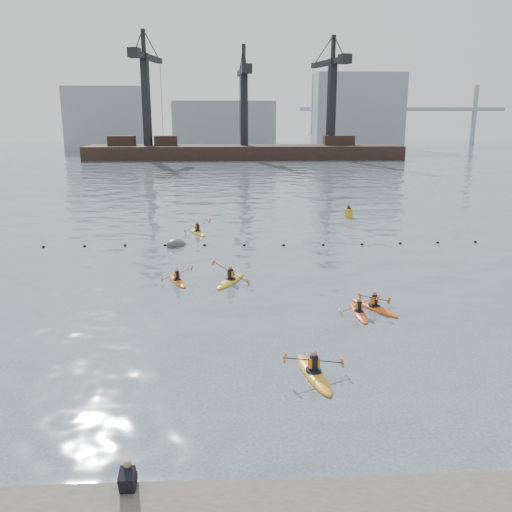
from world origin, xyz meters
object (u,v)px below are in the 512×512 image
object	(u,v)px
mooring_buoy	(177,245)
nav_buoy	(349,213)
kayaker_0	(359,312)
kayaker_3	(231,280)
kayaker_4	(374,307)
kayaker_1	(314,373)
kayaker_2	(177,280)
kayaker_5	(197,232)

from	to	relation	value
mooring_buoy	nav_buoy	bearing A→B (deg)	35.84
kayaker_0	kayaker_3	world-z (taller)	kayaker_3
kayaker_4	mooring_buoy	bearing A→B (deg)	-81.63
kayaker_1	kayaker_2	distance (m)	13.76
nav_buoy	kayaker_3	bearing A→B (deg)	-118.73
nav_buoy	kayaker_0	bearing A→B (deg)	-100.84
mooring_buoy	kayaker_4	bearing A→B (deg)	-51.85
kayaker_0	kayaker_4	xyz separation A→B (m)	(0.96, 0.72, 0.01)
kayaker_0	kayaker_4	bearing A→B (deg)	36.47
kayaker_5	kayaker_4	bearing A→B (deg)	-83.41
kayaker_1	mooring_buoy	bearing A→B (deg)	98.31
kayaker_3	kayaker_1	bearing A→B (deg)	-50.43
kayaker_4	kayaker_5	distance (m)	21.50
mooring_buoy	nav_buoy	distance (m)	19.17
kayaker_0	kayaker_4	distance (m)	1.20
kayaker_4	nav_buoy	xyz separation A→B (m)	(4.11, 25.76, 0.33)
kayaker_1	kayaker_3	distance (m)	12.49
kayaker_1	mooring_buoy	distance (m)	22.87
kayaker_1	kayaker_5	size ratio (longest dim) A/B	1.04
kayaker_0	kayaker_4	size ratio (longest dim) A/B	0.92
nav_buoy	kayaker_1	bearing A→B (deg)	-104.10
kayaker_2	nav_buoy	xyz separation A→B (m)	(14.57, 20.68, 0.34)
kayaker_5	kayaker_1	bearing A→B (deg)	-98.62
kayaker_4	kayaker_3	bearing A→B (deg)	-63.85
kayaker_1	mooring_buoy	size ratio (longest dim) A/B	1.85
mooring_buoy	nav_buoy	xyz separation A→B (m)	(15.53, 11.22, 0.43)
kayaker_4	nav_buoy	distance (m)	26.09
kayaker_0	kayaker_4	world-z (taller)	kayaker_4
kayaker_5	nav_buoy	distance (m)	15.76
kayaker_2	kayaker_4	xyz separation A→B (m)	(10.46, -5.08, 0.01)
kayaker_3	kayaker_5	world-z (taller)	kayaker_3
kayaker_0	kayaker_1	size ratio (longest dim) A/B	0.80
kayaker_5	nav_buoy	xyz separation A→B (m)	(14.22, 6.79, 0.33)
kayaker_5	mooring_buoy	distance (m)	4.62
kayaker_2	kayaker_4	size ratio (longest dim) A/B	0.92
kayaker_0	kayaker_3	size ratio (longest dim) A/B	0.83
kayaker_3	nav_buoy	world-z (taller)	nav_buoy
kayaker_0	kayaker_2	xyz separation A→B (m)	(-9.50, 5.80, 0.00)
kayaker_0	kayaker_1	world-z (taller)	kayaker_1
kayaker_0	nav_buoy	distance (m)	26.97
kayaker_0	kayaker_5	size ratio (longest dim) A/B	0.83
kayaker_4	nav_buoy	world-z (taller)	nav_buoy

